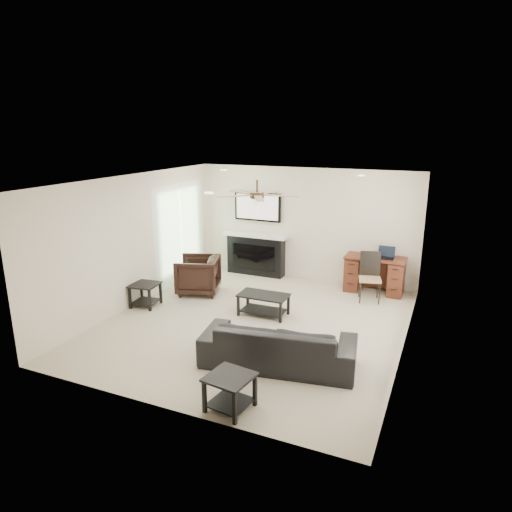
% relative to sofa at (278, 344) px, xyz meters
% --- Properties ---
extents(room_shell, '(5.50, 5.54, 2.52)m').
position_rel_sofa_xyz_m(room_shell, '(-0.71, 1.27, 1.36)').
color(room_shell, beige).
rests_on(room_shell, ground).
extents(sofa, '(2.31, 1.20, 0.64)m').
position_rel_sofa_xyz_m(sofa, '(0.00, 0.00, 0.00)').
color(sofa, black).
rests_on(sofa, ground).
extents(armchair, '(1.07, 1.05, 0.77)m').
position_rel_sofa_xyz_m(armchair, '(-2.60, 2.15, 0.06)').
color(armchair, black).
rests_on(armchair, ground).
extents(coffee_table, '(0.90, 0.51, 0.40)m').
position_rel_sofa_xyz_m(coffee_table, '(-0.90, 1.60, -0.12)').
color(coffee_table, black).
rests_on(coffee_table, ground).
extents(end_table_near, '(0.59, 0.59, 0.45)m').
position_rel_sofa_xyz_m(end_table_near, '(-0.15, -1.25, -0.10)').
color(end_table_near, black).
rests_on(end_table_near, ground).
extents(end_table_left, '(0.55, 0.55, 0.45)m').
position_rel_sofa_xyz_m(end_table_left, '(-3.15, 1.10, -0.10)').
color(end_table_left, black).
rests_on(end_table_left, ground).
extents(fireplace_unit, '(1.52, 0.34, 1.91)m').
position_rel_sofa_xyz_m(fireplace_unit, '(-2.01, 3.77, 0.63)').
color(fireplace_unit, black).
rests_on(fireplace_unit, ground).
extents(desk, '(1.22, 0.56, 0.76)m').
position_rel_sofa_xyz_m(desk, '(0.74, 3.65, 0.06)').
color(desk, '#401C10').
rests_on(desk, ground).
extents(desk_chair, '(0.52, 0.53, 0.97)m').
position_rel_sofa_xyz_m(desk_chair, '(0.74, 3.10, 0.16)').
color(desk_chair, black).
rests_on(desk_chair, ground).
extents(laptop, '(0.33, 0.24, 0.23)m').
position_rel_sofa_xyz_m(laptop, '(0.94, 3.63, 0.55)').
color(laptop, black).
rests_on(laptop, desk).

